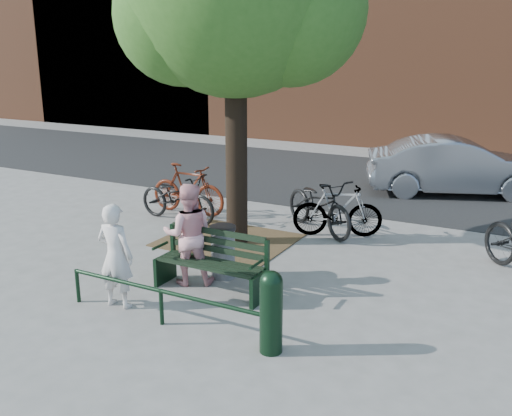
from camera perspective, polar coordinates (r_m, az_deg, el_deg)
The scene contains 14 objects.
ground at distance 8.75m, azimuth -4.56°, elevation -8.35°, with size 90.00×90.00×0.00m, color gray.
dirt_pit at distance 10.98m, azimuth -2.80°, elevation -3.22°, with size 2.40×2.00×0.02m, color brown.
road at distance 16.21m, azimuth 11.81°, elevation 2.60°, with size 40.00×7.00×0.01m, color black.
park_bench at distance 8.63m, azimuth -4.35°, elevation -5.26°, with size 1.74×0.54×0.97m.
guard_railing at distance 7.69m, azimuth -9.49°, elevation -8.70°, with size 3.06×0.06×0.51m.
person_left at distance 8.23m, azimuth -13.87°, elevation -4.67°, with size 0.55×0.36×1.51m, color beige.
person_right at distance 8.83m, azimuth -6.77°, elevation -2.62°, with size 0.78×0.61×1.60m, color pink.
bollard at distance 6.88m, azimuth 1.52°, elevation -10.07°, with size 0.28×0.28×1.04m.
litter_bin at distance 9.13m, azimuth -3.32°, elevation -4.36°, with size 0.42×0.42×0.86m.
bicycle_a at distance 12.22m, azimuth -7.86°, elevation 1.07°, with size 0.69×1.97×1.03m, color black.
bicycle_b at distance 12.73m, azimuth -6.83°, elevation 1.90°, with size 0.53×1.87×1.12m, color #501A0B.
bicycle_c at distance 11.46m, azimuth 6.33°, elevation 0.36°, with size 0.74×2.13×1.12m, color black.
bicycle_d at distance 11.20m, azimuth 8.16°, elevation -0.25°, with size 0.49×1.73×1.04m, color gray.
parked_car at distance 15.19m, azimuth 19.42°, elevation 3.94°, with size 1.52×4.37×1.44m, color slate.
Camera 1 is at (4.36, -6.71, 3.53)m, focal length 40.00 mm.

